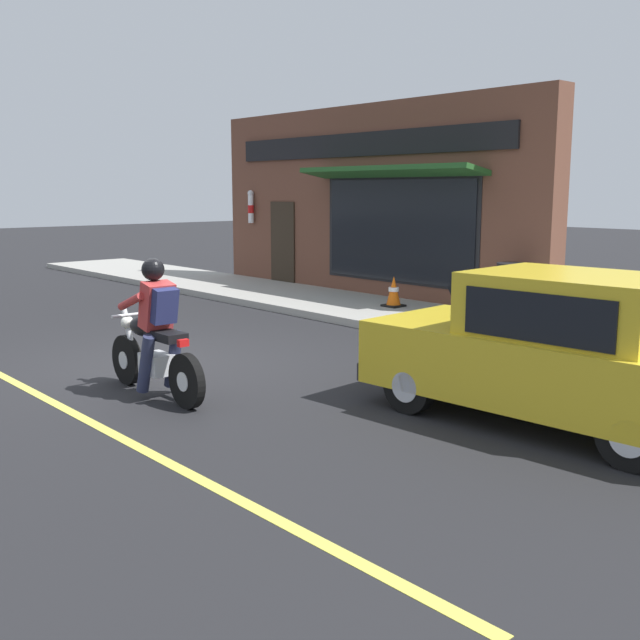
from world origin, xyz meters
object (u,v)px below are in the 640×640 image
motorcycle_with_rider (155,339)px  trash_bin (512,290)px  traffic_cone (394,292)px  car_hatchback (553,351)px

motorcycle_with_rider → trash_bin: bearing=-0.7°
trash_bin → traffic_cone: trash_bin is taller
motorcycle_with_rider → trash_bin: size_ratio=2.06×
trash_bin → car_hatchback: bearing=-141.7°
motorcycle_with_rider → traffic_cone: 6.80m
car_hatchback → traffic_cone: car_hatchback is taller
motorcycle_with_rider → car_hatchback: motorcycle_with_rider is taller
motorcycle_with_rider → traffic_cone: bearing=18.9°
motorcycle_with_rider → trash_bin: 7.01m
car_hatchback → trash_bin: 5.72m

